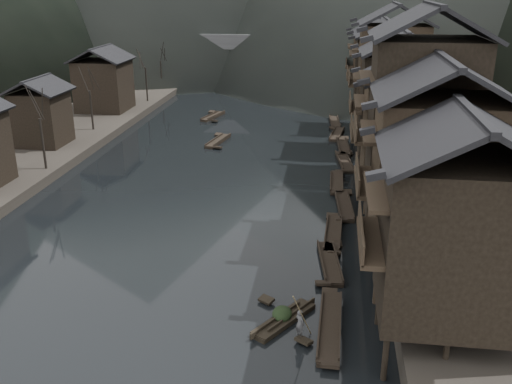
# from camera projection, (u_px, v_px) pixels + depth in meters

# --- Properties ---
(water) EXTENTS (300.00, 300.00, 0.00)m
(water) POSITION_uv_depth(u_px,v_px,m) (161.00, 262.00, 39.03)
(water) COLOR black
(water) RESTS_ON ground
(left_bank) EXTENTS (40.00, 200.00, 1.20)m
(left_bank) POSITION_uv_depth(u_px,v_px,m) (3.00, 112.00, 80.36)
(left_bank) COLOR #2D2823
(left_bank) RESTS_ON ground
(stilt_houses) EXTENTS (9.00, 67.60, 16.96)m
(stilt_houses) POSITION_uv_depth(u_px,v_px,m) (402.00, 88.00, 51.34)
(stilt_houses) COLOR black
(stilt_houses) RESTS_ON ground
(left_houses) EXTENTS (8.10, 53.20, 8.73)m
(left_houses) POSITION_uv_depth(u_px,v_px,m) (21.00, 110.00, 58.30)
(left_houses) COLOR black
(left_houses) RESTS_ON left_bank
(bare_trees) EXTENTS (3.87, 73.40, 7.73)m
(bare_trees) POSITION_uv_depth(u_px,v_px,m) (54.00, 101.00, 57.94)
(bare_trees) COLOR black
(bare_trees) RESTS_ON left_bank
(moored_sampans) EXTENTS (3.17, 56.36, 0.47)m
(moored_sampans) POSITION_uv_depth(u_px,v_px,m) (338.00, 180.00, 54.29)
(moored_sampans) COLOR black
(moored_sampans) RESTS_ON water
(midriver_boats) EXTENTS (5.56, 19.02, 0.45)m
(midriver_boats) POSITION_uv_depth(u_px,v_px,m) (215.00, 128.00, 73.59)
(midriver_boats) COLOR black
(midriver_boats) RESTS_ON water
(stone_bridge) EXTENTS (40.00, 6.00, 9.00)m
(stone_bridge) POSITION_uv_depth(u_px,v_px,m) (274.00, 56.00, 104.07)
(stone_bridge) COLOR #4C4C4F
(stone_bridge) RESTS_ON ground
(hero_sampan) EXTENTS (3.51, 4.78, 0.44)m
(hero_sampan) POSITION_uv_depth(u_px,v_px,m) (284.00, 319.00, 32.10)
(hero_sampan) COLOR black
(hero_sampan) RESTS_ON water
(cargo_heap) EXTENTS (1.13, 1.48, 0.68)m
(cargo_heap) POSITION_uv_depth(u_px,v_px,m) (282.00, 308.00, 32.10)
(cargo_heap) COLOR black
(cargo_heap) RESTS_ON hero_sampan
(boatman) EXTENTS (0.69, 0.69, 1.61)m
(boatman) POSITION_uv_depth(u_px,v_px,m) (300.00, 319.00, 30.22)
(boatman) COLOR #545456
(boatman) RESTS_ON hero_sampan
(bamboo_pole) EXTENTS (1.17, 1.84, 3.72)m
(bamboo_pole) POSITION_uv_depth(u_px,v_px,m) (305.00, 275.00, 29.26)
(bamboo_pole) COLOR #8C7A51
(bamboo_pole) RESTS_ON boatman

